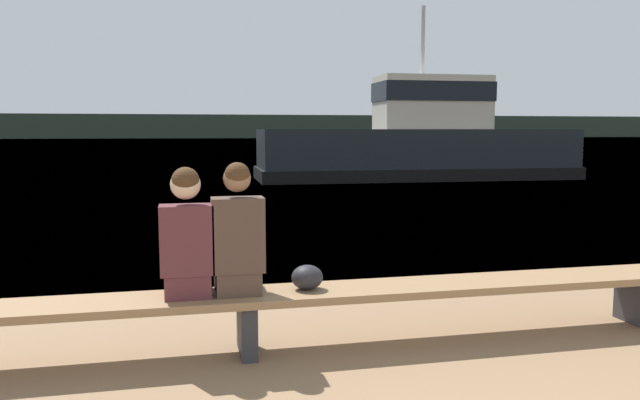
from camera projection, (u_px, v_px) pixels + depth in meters
The scene contains 7 objects.
water_surface at pixel (188, 138), 122.63m from camera, with size 240.00×240.00×0.00m, color #386084.
far_shoreline at pixel (187, 126), 126.48m from camera, with size 600.00×12.00×4.63m, color #2D3D2D.
bench_main at pixel (247, 304), 4.72m from camera, with size 7.45×0.51×0.47m.
person_left at pixel (187, 240), 4.58m from camera, with size 0.39×0.42×0.97m.
person_right at pixel (238, 238), 4.66m from camera, with size 0.39×0.41×1.00m.
shopping_bag at pixel (307, 277), 4.82m from camera, with size 0.25×0.23×0.19m.
tugboat_red at pixel (419, 146), 21.62m from camera, with size 11.14×3.44×5.87m.
Camera 1 is at (-1.49, -1.04, 1.70)m, focal length 35.00 mm.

